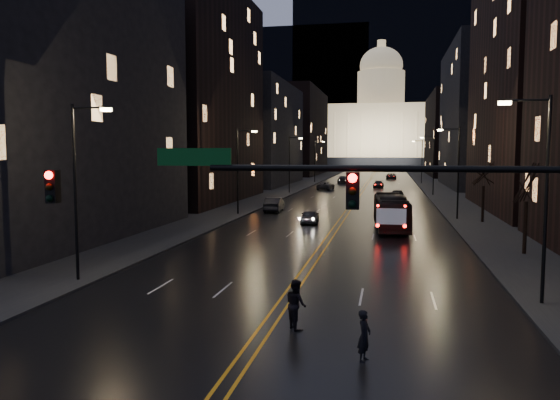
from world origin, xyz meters
The scene contains 36 objects.
ground centered at (0.00, 0.00, 0.00)m, with size 900.00×900.00×0.00m, color black.
road centered at (0.00, 130.00, 0.01)m, with size 20.00×320.00×0.02m, color black.
sidewalk_left centered at (-14.00, 130.00, 0.08)m, with size 8.00×320.00×0.16m, color black.
sidewalk_right centered at (14.00, 130.00, 0.08)m, with size 8.00×320.00×0.16m, color black.
center_line centered at (0.00, 130.00, 0.03)m, with size 0.62×320.00×0.01m, color orange.
building_left_near centered at (-21.00, 22.00, 11.00)m, with size 12.00×28.00×22.00m, color black.
building_left_mid centered at (-21.00, 54.00, 14.00)m, with size 12.00×30.00×28.00m, color black.
building_left_far centered at (-21.00, 92.00, 10.00)m, with size 12.00×34.00×20.00m, color black.
building_left_dist centered at (-21.00, 140.00, 12.00)m, with size 12.00×40.00×24.00m, color black.
building_right_tall centered at (21.00, 50.00, 19.00)m, with size 12.00×30.00×38.00m, color black.
building_right_mid centered at (21.00, 92.00, 13.00)m, with size 12.00×34.00×26.00m, color black.
building_right_dist centered at (21.00, 140.00, 11.00)m, with size 12.00×40.00×22.00m, color black.
mountain_ridge centered at (40.00, 380.00, 65.00)m, with size 520.00×60.00×130.00m, color black.
capitol centered at (0.00, 250.00, 17.15)m, with size 90.00×50.00×58.50m.
traffic_signal centered at (5.91, 0.00, 5.10)m, with size 17.29×0.45×7.00m.
streetlamp_right_near centered at (10.81, 10.00, 5.08)m, with size 2.13×0.25×9.00m.
streetlamp_left_near centered at (-10.81, 10.00, 5.08)m, with size 2.13×0.25×9.00m.
streetlamp_right_mid centered at (10.81, 40.00, 5.08)m, with size 2.13×0.25×9.00m.
streetlamp_left_mid centered at (-10.81, 40.00, 5.08)m, with size 2.13×0.25×9.00m.
streetlamp_right_far centered at (10.81, 70.00, 5.08)m, with size 2.13×0.25×9.00m.
streetlamp_left_far centered at (-10.81, 70.00, 5.08)m, with size 2.13×0.25×9.00m.
streetlamp_right_dist centered at (10.81, 100.00, 5.08)m, with size 2.13×0.25×9.00m.
streetlamp_left_dist centered at (-10.81, 100.00, 5.08)m, with size 2.13×0.25×9.00m.
tree_right_mid centered at (13.00, 22.00, 4.53)m, with size 2.40×2.40×6.65m.
tree_right_far centered at (13.00, 38.00, 4.53)m, with size 2.40×2.40×6.65m.
bus centered at (4.67, 32.62, 1.48)m, with size 2.49×10.62×2.96m, color black.
oncoming_car_a centered at (-2.67, 34.84, 0.67)m, with size 1.59×3.96×1.35m, color black.
oncoming_car_b centered at (-7.97, 43.97, 0.80)m, with size 1.69×4.85×1.60m, color black.
oncoming_car_c centered at (-6.31, 79.65, 0.70)m, with size 2.33×5.05×1.40m, color black.
oncoming_car_d centered at (-5.06, 100.94, 0.74)m, with size 2.08×5.11×1.48m, color black.
receding_car_a centered at (5.47, 40.63, 0.77)m, with size 1.63×4.66×1.54m, color black.
receding_car_b centered at (5.56, 62.08, 0.71)m, with size 1.68×4.17×1.42m, color black.
receding_car_c centered at (2.60, 86.10, 0.65)m, with size 1.83×4.50×1.31m, color black.
receding_car_d centered at (5.00, 118.87, 0.72)m, with size 2.39×5.18×1.44m, color black.
pedestrian_a centered at (3.77, 2.27, 0.83)m, with size 0.60×0.40×1.66m, color black.
pedestrian_b centered at (1.11, 5.00, 0.95)m, with size 0.92×0.50×1.89m, color black.
Camera 1 is at (4.45, -14.75, 6.66)m, focal length 35.00 mm.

